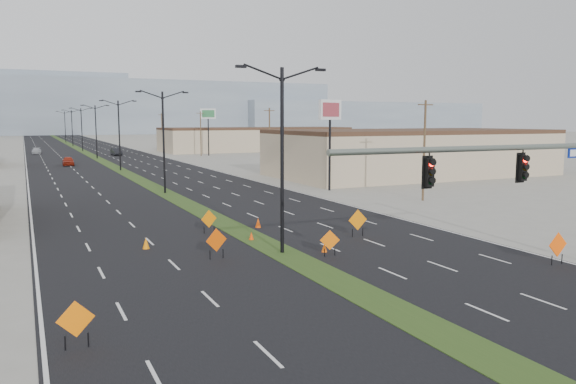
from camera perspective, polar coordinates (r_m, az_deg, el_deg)
name	(u,v)px	position (r m, az deg, el deg)	size (l,w,h in m)	color
ground	(423,325)	(21.08, 13.52, -13.00)	(600.00, 600.00, 0.00)	gray
road_surface	(95,157)	(116.22, -19.04, 3.35)	(25.00, 400.00, 0.02)	black
median_strip	(95,157)	(116.22, -19.04, 3.35)	(2.00, 400.00, 0.04)	#2B4619
building_se_near	(411,154)	(76.31, 12.41, 3.78)	(36.00, 18.00, 5.50)	#C3AB8B
building_se_far	(256,140)	(135.21, -3.29, 5.30)	(44.00, 16.00, 5.00)	#C3AB8B
mesa_center	(128,107)	(319.74, -15.95, 8.26)	(220.00, 50.00, 28.00)	gray
mesa_east	(357,117)	(360.96, 7.06, 7.55)	(160.00, 50.00, 18.00)	gray
signal_mast	(552,176)	(27.40, 25.26, 1.48)	(16.30, 0.60, 8.00)	slate
streetlight_0	(282,154)	(30.11, -0.61, 3.84)	(5.15, 0.24, 10.02)	black
streetlight_1	(164,139)	(56.75, -12.53, 5.31)	(5.15, 0.24, 10.02)	black
streetlight_2	(119,133)	(84.28, -16.77, 5.77)	(5.15, 0.24, 10.02)	black
streetlight_3	(96,130)	(112.04, -18.92, 6.00)	(5.15, 0.24, 10.02)	black
streetlight_4	(82,128)	(139.89, -20.22, 6.13)	(5.15, 0.24, 10.02)	black
streetlight_5	(72,127)	(167.80, -21.09, 6.21)	(5.15, 0.24, 10.02)	black
streetlight_6	(65,126)	(195.73, -21.71, 6.27)	(5.15, 0.24, 10.02)	black
utility_pole_0	(424,149)	(51.87, 13.68, 4.28)	(1.60, 0.20, 9.00)	#4C3823
utility_pole_1	(270,138)	(82.08, -1.89, 5.52)	(1.60, 0.20, 9.00)	#4C3823
utility_pole_2	(201,133)	(115.04, -8.86, 5.96)	(1.60, 0.20, 9.00)	#4C3823
utility_pole_3	(162,130)	(148.94, -12.70, 6.16)	(1.60, 0.20, 9.00)	#4C3823
car_left	(68,161)	(96.35, -21.43, 2.94)	(1.71, 4.26, 1.45)	maroon
car_mid	(116,152)	(120.98, -17.04, 3.92)	(1.57, 4.50, 1.48)	black
car_far	(37,151)	(132.67, -24.18, 3.83)	(1.82, 4.47, 1.30)	#A4A8AE
construction_sign_0	(76,321)	(19.41, -20.76, -12.14)	(1.19, 0.17, 1.59)	orange
construction_sign_1	(216,241)	(29.63, -7.29, -4.97)	(1.21, 0.31, 1.64)	#D74904
construction_sign_2	(209,220)	(36.39, -8.04, -2.81)	(1.11, 0.35, 1.52)	orange
construction_sign_3	(330,241)	(30.11, 4.27, -5.00)	(1.02, 0.40, 1.43)	#F16405
construction_sign_4	(558,246)	(31.35, 25.72, -4.95)	(1.25, 0.05, 1.66)	#FF5005
construction_sign_5	(358,221)	(35.21, 7.10, -2.92)	(1.29, 0.09, 1.72)	orange
cone_0	(251,236)	(34.13, -3.74, -4.49)	(0.32, 0.32, 0.53)	#E73F04
cone_1	(324,248)	(31.12, 3.71, -5.65)	(0.32, 0.32, 0.53)	#FF5B05
cone_2	(258,223)	(38.08, -3.05, -3.15)	(0.40, 0.40, 0.67)	#EA4504
cone_3	(146,243)	(32.82, -14.24, -5.07)	(0.40, 0.40, 0.66)	orange
pole_sign_east_near	(330,117)	(57.87, 4.30, 7.63)	(3.00, 1.25, 9.30)	black
pole_sign_east_far	(208,117)	(116.14, -8.12, 7.53)	(3.00, 1.55, 9.56)	black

